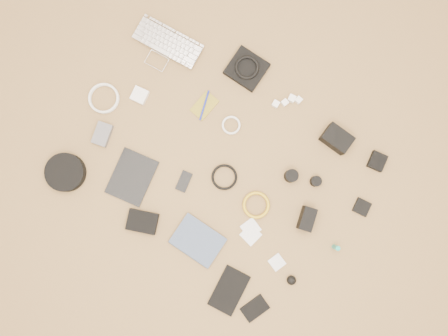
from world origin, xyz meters
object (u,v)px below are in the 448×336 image
Objects in this scene: laptop at (163,51)px; dslr_camera at (337,139)px; phone at (184,181)px; paperback at (188,256)px; tablet at (132,177)px; headphone_case at (66,172)px.

dslr_camera is (0.95, 0.14, 0.03)m from laptop.
paperback reaches higher than phone.
tablet is at bearing 69.82° from paperback.
laptop is at bearing 122.22° from phone.
tablet reaches higher than phone.
laptop is 1.02m from paperback.
phone is at bearing -51.77° from laptop.
phone is at bearing 37.19° from paperback.
tablet is at bearing 32.01° from headphone_case.
dslr_camera is 0.57× the size of tablet.
tablet is at bearing -133.22° from dslr_camera.
dslr_camera reaches higher than laptop.
phone is 0.58m from headphone_case.
headphone_case is (-0.02, -0.77, 0.01)m from laptop.
laptop is 0.66m from phone.
paperback is (0.23, -0.28, 0.01)m from phone.
laptop is at bearing -171.38° from dslr_camera.
headphone_case reaches higher than phone.
phone is at bearing 18.77° from tablet.
laptop is 2.50× the size of dslr_camera.
laptop reaches higher than tablet.
paperback is at bearing -63.68° from phone.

